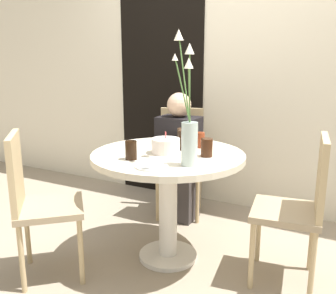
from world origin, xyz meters
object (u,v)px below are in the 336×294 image
(drink_glass_0, at_px, (183,137))
(drink_glass_4, at_px, (207,148))
(chair_far_back, at_px, (36,197))
(drink_glass_3, at_px, (131,150))
(birthday_cake, at_px, (166,146))
(drink_glass_2, at_px, (184,140))
(side_plate, at_px, (152,166))
(person_woman, at_px, (179,161))
(flower_vase, at_px, (188,122))
(chair_left_flank, at_px, (301,201))
(chair_right_flank, at_px, (181,154))
(drink_glass_1, at_px, (200,140))

(drink_glass_0, bearing_deg, drink_glass_4, -37.84)
(chair_far_back, xyz_separation_m, drink_glass_3, (0.50, 0.32, 0.28))
(birthday_cake, relative_size, drink_glass_3, 1.61)
(drink_glass_3, distance_m, drink_glass_4, 0.48)
(drink_glass_2, distance_m, drink_glass_3, 0.42)
(side_plate, relative_size, person_woman, 0.18)
(drink_glass_4, bearing_deg, drink_glass_3, -144.01)
(flower_vase, bearing_deg, chair_left_flank, 26.69)
(drink_glass_3, bearing_deg, drink_glass_2, 64.57)
(chair_far_back, relative_size, birthday_cake, 5.00)
(chair_right_flank, xyz_separation_m, birthday_cake, (0.28, -0.80, 0.27))
(flower_vase, distance_m, drink_glass_1, 0.49)
(flower_vase, xyz_separation_m, drink_glass_2, (-0.18, 0.32, -0.18))
(birthday_cake, xyz_separation_m, drink_glass_0, (0.00, 0.25, 0.01))
(birthday_cake, bearing_deg, chair_left_flank, 8.21)
(drink_glass_2, bearing_deg, person_woman, 119.22)
(chair_right_flank, relative_size, drink_glass_4, 8.01)
(chair_right_flank, bearing_deg, drink_glass_0, -83.19)
(side_plate, height_order, drink_glass_1, drink_glass_1)
(chair_right_flank, relative_size, flower_vase, 1.21)
(drink_glass_3, height_order, person_woman, person_woman)
(chair_far_back, relative_size, drink_glass_1, 8.80)
(drink_glass_0, relative_size, drink_glass_2, 0.92)
(side_plate, height_order, drink_glass_4, drink_glass_4)
(side_plate, xyz_separation_m, drink_glass_1, (0.05, 0.58, 0.05))
(flower_vase, distance_m, person_woman, 1.08)
(chair_right_flank, bearing_deg, side_plate, -92.38)
(flower_vase, relative_size, drink_glass_2, 5.66)
(drink_glass_2, distance_m, person_woman, 0.67)
(chair_left_flank, bearing_deg, drink_glass_0, -106.25)
(chair_far_back, xyz_separation_m, person_woman, (0.39, 1.21, -0.02))
(drink_glass_2, bearing_deg, drink_glass_4, -25.47)
(side_plate, height_order, drink_glass_3, drink_glass_3)
(flower_vase, bearing_deg, drink_glass_0, 119.12)
(flower_vase, xyz_separation_m, drink_glass_4, (0.03, 0.22, -0.19))
(drink_glass_2, bearing_deg, side_plate, -88.02)
(flower_vase, bearing_deg, chair_right_flank, 117.81)
(chair_left_flank, xyz_separation_m, drink_glass_4, (-0.58, -0.08, 0.28))
(drink_glass_1, distance_m, drink_glass_2, 0.13)
(drink_glass_4, bearing_deg, chair_left_flank, 7.99)
(birthday_cake, bearing_deg, chair_right_flank, 108.97)
(chair_far_back, xyz_separation_m, drink_glass_1, (0.75, 0.81, 0.28))
(birthday_cake, relative_size, side_plate, 0.97)
(drink_glass_2, relative_size, drink_glass_4, 1.17)
(chair_right_flank, height_order, drink_glass_1, chair_right_flank)
(chair_right_flank, height_order, drink_glass_3, chair_right_flank)
(birthday_cake, bearing_deg, person_woman, 108.74)
(drink_glass_0, xyz_separation_m, drink_glass_4, (0.27, -0.21, -0.00))
(side_plate, distance_m, drink_glass_4, 0.42)
(drink_glass_1, bearing_deg, drink_glass_2, -122.33)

